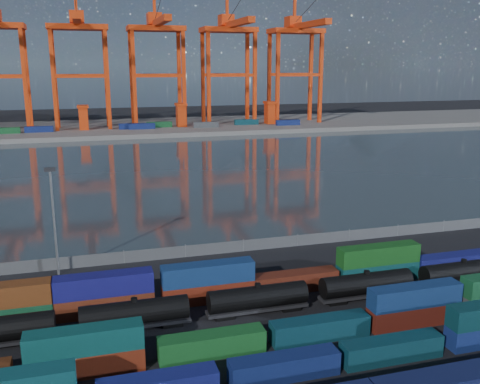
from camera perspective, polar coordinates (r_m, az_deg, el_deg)
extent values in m
plane|color=black|center=(67.87, 7.31, -14.02)|extent=(700.00, 700.00, 0.00)
plane|color=#29363C|center=(164.84, -7.31, 2.46)|extent=(700.00, 700.00, 0.00)
cube|color=#514F4C|center=(267.83, -10.89, 6.77)|extent=(700.00, 70.00, 2.00)
cone|color=#1E2630|center=(1776.06, 4.69, 18.57)|extent=(960.00, 960.00, 380.00)
cone|color=#1E2630|center=(1924.34, 14.89, 16.59)|extent=(840.00, 840.00, 300.00)
cube|color=navy|center=(57.34, 4.74, -18.08)|extent=(11.52, 2.34, 2.50)
cube|color=#0B323D|center=(62.31, 15.84, -15.82)|extent=(11.52, 2.34, 2.50)
cube|color=maroon|center=(59.88, -16.08, -17.09)|extent=(11.84, 2.41, 2.57)
cube|color=#0D4441|center=(58.64, -16.25, -14.93)|extent=(11.84, 2.41, 2.57)
cube|color=#175722|center=(61.02, -3.01, -15.91)|extent=(11.84, 2.41, 2.57)
cube|color=#0C3340|center=(64.78, 8.51, -14.20)|extent=(11.84, 2.41, 2.57)
cube|color=#5D1B12|center=(70.50, 18.00, -12.35)|extent=(11.84, 2.41, 2.57)
cube|color=navy|center=(69.45, 18.16, -10.44)|extent=(11.84, 2.41, 2.57)
cube|color=#124427|center=(72.80, -24.18, -12.00)|extent=(12.46, 2.53, 2.70)
cube|color=#5E2412|center=(71.92, -14.22, -11.50)|extent=(12.46, 2.53, 2.70)
cube|color=navy|center=(70.84, -14.35, -9.51)|extent=(12.46, 2.53, 2.70)
cube|color=maroon|center=(73.37, -3.40, -10.56)|extent=(12.46, 2.53, 2.70)
cube|color=navy|center=(72.32, -3.43, -8.61)|extent=(12.46, 2.53, 2.70)
cube|color=#561E11|center=(76.85, 5.87, -9.46)|extent=(12.46, 2.53, 2.70)
cube|color=#0D3F44|center=(82.39, 14.45, -8.22)|extent=(12.46, 2.53, 2.70)
cube|color=#16541A|center=(81.45, 14.56, -6.45)|extent=(12.46, 2.53, 2.70)
cube|color=navy|center=(89.36, 21.61, -7.04)|extent=(12.46, 2.53, 2.70)
cube|color=black|center=(67.87, -20.72, -14.56)|extent=(2.47, 1.78, 0.59)
cylinder|color=black|center=(66.79, -11.17, -12.47)|extent=(12.86, 2.87, 2.87)
cylinder|color=black|center=(66.12, -11.23, -11.23)|extent=(0.79, 0.79, 0.49)
cube|color=black|center=(67.50, -11.11, -13.68)|extent=(13.36, 1.98, 0.40)
cube|color=black|center=(67.54, -14.97, -14.26)|extent=(2.47, 1.78, 0.59)
cube|color=black|center=(68.10, -7.25, -13.64)|extent=(2.47, 1.78, 0.59)
cylinder|color=black|center=(69.54, 1.89, -11.12)|extent=(12.86, 2.87, 2.87)
cylinder|color=black|center=(68.89, 1.90, -9.92)|extent=(0.79, 0.79, 0.49)
cube|color=black|center=(70.21, 1.88, -12.30)|extent=(13.36, 1.98, 0.40)
cube|color=black|center=(69.26, -1.72, -13.04)|extent=(2.47, 1.78, 0.59)
cube|color=black|center=(71.76, 5.34, -12.10)|extent=(2.47, 1.78, 0.59)
cylinder|color=black|center=(75.43, 13.31, -9.46)|extent=(12.86, 2.87, 2.87)
cylinder|color=black|center=(74.84, 13.38, -8.35)|extent=(0.79, 0.79, 0.49)
cube|color=black|center=(76.05, 13.25, -10.56)|extent=(13.36, 1.98, 0.40)
cube|color=black|center=(74.25, 10.17, -11.35)|extent=(2.47, 1.78, 0.59)
cube|color=black|center=(78.37, 16.12, -10.32)|extent=(2.47, 1.78, 0.59)
cylinder|color=black|center=(83.81, 22.68, -7.81)|extent=(12.86, 2.87, 2.87)
cylinder|color=black|center=(83.28, 22.78, -6.80)|extent=(0.79, 0.79, 0.49)
cube|color=black|center=(84.37, 22.58, -8.82)|extent=(13.36, 1.98, 0.40)
cube|color=black|center=(81.91, 20.09, -9.56)|extent=(2.47, 1.78, 0.59)
cube|color=#595B5E|center=(91.69, 0.35, -5.76)|extent=(160.00, 0.06, 2.00)
cylinder|color=slate|center=(88.42, -18.78, -7.18)|extent=(0.12, 0.12, 2.20)
cylinder|color=slate|center=(88.39, -12.26, -6.76)|extent=(0.12, 0.12, 2.20)
cylinder|color=slate|center=(89.48, -5.84, -6.26)|extent=(0.12, 0.12, 2.20)
cylinder|color=slate|center=(91.66, 0.35, -5.70)|extent=(0.12, 0.12, 2.20)
cylinder|color=slate|center=(94.84, 6.17, -5.11)|extent=(0.12, 0.12, 2.20)
cylinder|color=slate|center=(98.94, 11.56, -4.52)|extent=(0.12, 0.12, 2.20)
cylinder|color=slate|center=(103.84, 16.47, -3.95)|extent=(0.12, 0.12, 2.20)
cylinder|color=slate|center=(109.44, 20.90, -3.40)|extent=(0.12, 0.12, 2.20)
cylinder|color=slate|center=(84.40, -19.19, -3.26)|extent=(0.36, 0.36, 16.00)
cube|color=black|center=(82.50, -19.63, 2.28)|extent=(1.60, 0.40, 0.60)
cube|color=red|center=(254.88, -21.96, 10.83)|extent=(1.68, 1.68, 47.30)
cube|color=red|center=(267.43, -21.71, 10.93)|extent=(1.68, 1.68, 47.30)
cube|color=red|center=(268.65, -24.25, 11.22)|extent=(23.12, 1.47, 1.47)
cube|color=red|center=(254.05, -19.25, 11.04)|extent=(1.68, 1.68, 47.30)
cube|color=red|center=(266.64, -19.13, 11.13)|extent=(1.68, 1.68, 47.30)
cube|color=red|center=(254.02, -13.94, 11.39)|extent=(1.68, 1.68, 47.30)
cube|color=red|center=(266.62, -14.07, 11.47)|extent=(1.68, 1.68, 47.30)
cube|color=red|center=(253.71, -16.64, 11.76)|extent=(23.12, 1.47, 1.47)
cube|color=red|center=(266.32, -16.64, 11.82)|extent=(23.12, 1.47, 1.47)
cube|color=red|center=(260.46, -16.96, 16.47)|extent=(26.28, 14.71, 2.31)
cube|color=red|center=(248.02, -17.01, 17.13)|extent=(3.15, 50.45, 2.63)
cube|color=red|center=(264.99, -17.03, 17.43)|extent=(6.31, 8.41, 5.26)
cylinder|color=black|center=(246.16, -17.14, 18.88)|extent=(0.25, 43.26, 14.27)
cube|color=red|center=(254.83, -11.22, 11.53)|extent=(1.68, 1.68, 47.30)
cube|color=red|center=(267.38, -11.48, 11.60)|extent=(1.68, 1.68, 47.30)
cube|color=red|center=(257.96, -6.00, 11.73)|extent=(1.68, 1.68, 47.30)
cube|color=red|center=(270.37, -6.49, 11.80)|extent=(1.68, 1.68, 47.30)
cube|color=red|center=(256.08, -8.62, 12.17)|extent=(23.12, 1.47, 1.47)
cube|color=red|center=(268.57, -8.99, 12.21)|extent=(23.12, 1.47, 1.47)
cube|color=red|center=(262.76, -8.98, 16.84)|extent=(26.28, 14.71, 2.31)
cube|color=red|center=(250.44, -8.61, 17.51)|extent=(3.15, 50.45, 2.63)
cube|color=red|center=(267.25, -9.14, 17.79)|extent=(6.31, 8.41, 5.26)
cube|color=red|center=(265.91, -9.15, 19.52)|extent=(1.26, 1.26, 16.82)
cylinder|color=black|center=(248.59, -8.58, 19.24)|extent=(0.25, 43.26, 14.27)
cube|color=red|center=(260.35, -3.37, 11.80)|extent=(1.68, 1.68, 47.30)
cube|color=red|center=(272.65, -3.98, 11.86)|extent=(1.68, 1.68, 47.30)
cube|color=red|center=(266.47, 1.58, 11.85)|extent=(1.68, 1.68, 47.30)
cube|color=red|center=(278.50, 0.78, 11.93)|extent=(1.68, 1.68, 47.30)
cube|color=red|center=(263.11, -0.87, 12.35)|extent=(23.12, 1.47, 1.47)
cube|color=red|center=(275.29, -1.58, 12.40)|extent=(23.12, 1.47, 1.47)
cube|color=red|center=(269.63, -1.26, 16.90)|extent=(26.28, 14.71, 2.31)
cube|color=red|center=(257.63, -0.50, 17.53)|extent=(3.15, 50.45, 2.63)
cube|color=red|center=(274.00, -1.50, 17.84)|extent=(6.31, 8.41, 5.26)
cube|color=red|center=(272.69, -1.39, 19.52)|extent=(1.26, 1.26, 16.82)
cylinder|color=black|center=(255.84, -0.34, 19.21)|extent=(0.25, 43.26, 14.27)
cube|color=red|center=(270.33, 4.03, 11.85)|extent=(1.68, 1.68, 47.30)
cube|color=red|center=(282.20, 3.13, 11.93)|extent=(1.68, 1.68, 47.30)
cube|color=red|center=(279.14, 8.59, 11.78)|extent=(1.68, 1.68, 47.30)
cube|color=red|center=(290.65, 7.53, 11.88)|extent=(1.68, 1.68, 47.30)
cube|color=red|center=(274.47, 6.36, 12.32)|extent=(23.12, 1.47, 1.47)
cube|color=red|center=(286.17, 5.38, 12.39)|extent=(23.12, 1.47, 1.47)
cube|color=red|center=(280.72, 5.97, 16.70)|extent=(26.28, 14.71, 2.31)
cube|color=red|center=(269.22, 7.03, 17.26)|extent=(3.15, 50.45, 2.63)
cube|color=red|center=(284.93, 5.66, 17.61)|extent=(6.31, 8.41, 5.26)
cube|color=red|center=(283.67, 5.86, 19.22)|extent=(1.26, 1.26, 16.82)
cylinder|color=black|center=(267.50, 7.30, 18.86)|extent=(0.25, 43.26, 14.27)
cube|color=navy|center=(252.48, -10.42, 6.92)|extent=(12.00, 2.44, 2.60)
cube|color=navy|center=(265.46, 5.14, 7.40)|extent=(12.00, 2.44, 2.60)
cube|color=navy|center=(253.47, -11.43, 6.90)|extent=(12.00, 2.44, 2.60)
cube|color=#3F4244|center=(255.25, -3.68, 7.18)|extent=(12.00, 2.44, 2.60)
cube|color=#144C23|center=(252.89, -23.75, 6.01)|extent=(12.00, 2.44, 2.60)
cube|color=navy|center=(252.79, -20.65, 6.29)|extent=(12.00, 2.44, 2.60)
cube|color=#144C23|center=(258.23, -8.61, 7.13)|extent=(12.00, 2.44, 2.60)
cube|color=#0C3842|center=(266.71, 0.69, 7.48)|extent=(12.00, 2.44, 2.60)
cube|color=red|center=(256.11, -16.35, 7.52)|extent=(4.00, 6.00, 10.00)
cube|color=red|center=(255.65, -16.43, 8.75)|extent=(5.00, 7.00, 1.20)
cube|color=red|center=(259.99, -6.30, 8.06)|extent=(4.00, 6.00, 10.00)
cube|color=red|center=(259.53, -6.34, 9.27)|extent=(5.00, 7.00, 1.20)
cube|color=red|center=(271.37, 3.19, 8.34)|extent=(4.00, 6.00, 10.00)
cube|color=red|center=(270.93, 3.21, 9.50)|extent=(5.00, 7.00, 1.20)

